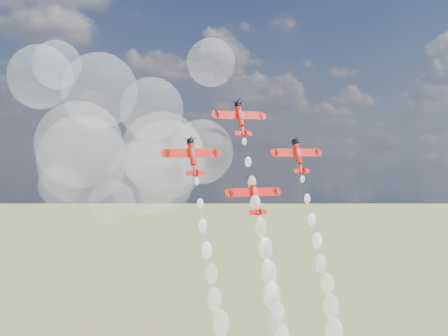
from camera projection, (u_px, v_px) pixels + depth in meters
name	position (u px, v px, depth m)	size (l,w,h in m)	color
plane_lead	(240.00, 118.00, 148.50)	(12.53, 5.76, 8.53)	red
plane_left	(192.00, 156.00, 139.58)	(12.53, 5.76, 8.53)	red
plane_right	(298.00, 155.00, 151.45)	(12.53, 5.76, 8.53)	red
plane_slot	(255.00, 195.00, 142.53)	(12.53, 5.76, 8.53)	red
smoke_trail_lead	(280.00, 334.00, 133.16)	(5.83, 24.06, 55.06)	white
drifted_smoke_cloud	(130.00, 145.00, 150.49)	(53.04, 34.07, 44.95)	white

